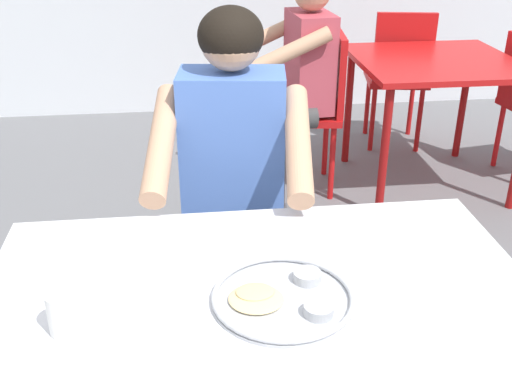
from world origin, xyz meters
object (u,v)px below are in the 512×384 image
at_px(table_foreground, 263,324).
at_px(chair_red_left, 315,101).
at_px(diner_foreground, 232,172).
at_px(drinking_cup, 65,311).
at_px(thali_tray, 282,297).
at_px(chair_red_far, 399,71).
at_px(patron_background, 293,67).
at_px(table_background_red, 434,75).
at_px(chair_foreground, 234,205).

bearing_deg(table_foreground, chair_red_left, 74.96).
bearing_deg(diner_foreground, drinking_cup, -118.89).
relative_size(thali_tray, chair_red_far, 0.36).
distance_m(drinking_cup, patron_background, 2.25).
height_order(thali_tray, patron_background, patron_background).
distance_m(table_background_red, chair_red_far, 0.59).
height_order(drinking_cup, chair_foreground, chair_foreground).
distance_m(drinking_cup, chair_foreground, 1.08).
bearing_deg(chair_red_left, table_background_red, -2.74).
bearing_deg(patron_background, chair_red_far, 36.18).
distance_m(table_foreground, chair_red_far, 2.88).
bearing_deg(chair_foreground, drinking_cup, -114.08).
bearing_deg(drinking_cup, chair_red_far, 58.53).
bearing_deg(diner_foreground, chair_red_left, 67.68).
relative_size(thali_tray, drinking_cup, 3.33).
xyz_separation_m(table_foreground, chair_red_far, (1.21, 2.61, -0.15)).
bearing_deg(diner_foreground, patron_background, 72.27).
distance_m(table_foreground, thali_tray, 0.09).
height_order(chair_foreground, chair_red_left, chair_red_left).
height_order(chair_red_left, patron_background, patron_background).
bearing_deg(table_background_red, chair_red_far, 89.59).
bearing_deg(chair_foreground, thali_tray, -87.76).
bearing_deg(thali_tray, table_foreground, 169.93).
bearing_deg(patron_background, table_background_red, 0.60).
bearing_deg(table_background_red, chair_red_left, 177.26).
height_order(table_foreground, chair_red_far, chair_red_far).
height_order(thali_tray, table_background_red, thali_tray).
relative_size(drinking_cup, patron_background, 0.08).
height_order(drinking_cup, table_background_red, drinking_cup).
bearing_deg(diner_foreground, table_background_red, 48.02).
xyz_separation_m(diner_foreground, table_background_red, (1.22, 1.36, -0.10)).
height_order(table_foreground, diner_foreground, diner_foreground).
height_order(table_foreground, patron_background, patron_background).
relative_size(table_foreground, drinking_cup, 13.34).
xyz_separation_m(drinking_cup, chair_red_far, (1.63, 2.67, -0.27)).
bearing_deg(table_background_red, table_foreground, -120.67).
xyz_separation_m(chair_red_far, patron_background, (-0.80, -0.58, 0.20)).
bearing_deg(patron_background, diner_foreground, -107.73).
height_order(thali_tray, drinking_cup, drinking_cup).
relative_size(thali_tray, chair_foreground, 0.36).
xyz_separation_m(table_background_red, chair_red_left, (-0.65, 0.03, -0.13)).
distance_m(chair_foreground, diner_foreground, 0.32).
distance_m(thali_tray, chair_foreground, 0.94).
bearing_deg(drinking_cup, thali_tray, 6.13).
bearing_deg(thali_tray, chair_red_far, 65.92).
bearing_deg(table_foreground, patron_background, 78.39).
relative_size(chair_red_left, patron_background, 0.74).
distance_m(table_background_red, chair_red_left, 0.67).
relative_size(drinking_cup, chair_foreground, 0.11).
bearing_deg(chair_red_far, diner_foreground, -122.42).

